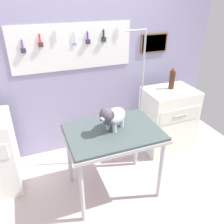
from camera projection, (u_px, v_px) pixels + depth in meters
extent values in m
cube|color=#C4AFA8|center=(111.00, 208.00, 2.54)|extent=(4.40, 4.00, 0.04)
cube|color=#9691B6|center=(77.00, 71.00, 3.05)|extent=(4.00, 0.06, 2.30)
cube|color=white|center=(73.00, 47.00, 2.86)|extent=(1.52, 0.02, 0.56)
cylinder|color=gray|center=(21.00, 39.00, 2.60)|extent=(0.01, 0.02, 0.01)
cylinder|color=#664394|center=(22.00, 44.00, 2.62)|extent=(0.02, 0.02, 0.09)
cube|color=#664394|center=(23.00, 50.00, 2.65)|extent=(0.06, 0.02, 0.06)
cube|color=#333338|center=(23.00, 51.00, 2.64)|extent=(0.05, 0.01, 0.05)
cylinder|color=gray|center=(39.00, 33.00, 2.64)|extent=(0.01, 0.02, 0.01)
cylinder|color=red|center=(40.00, 38.00, 2.66)|extent=(0.02, 0.02, 0.09)
cube|color=red|center=(41.00, 45.00, 2.69)|extent=(0.06, 0.02, 0.06)
cube|color=#333338|center=(41.00, 45.00, 2.68)|extent=(0.05, 0.01, 0.05)
cylinder|color=gray|center=(54.00, 31.00, 2.69)|extent=(0.01, 0.02, 0.01)
cube|color=silver|center=(55.00, 37.00, 2.71)|extent=(0.03, 0.01, 0.13)
cylinder|color=gray|center=(73.00, 32.00, 2.77)|extent=(0.01, 0.02, 0.01)
cube|color=silver|center=(73.00, 38.00, 2.79)|extent=(0.01, 0.00, 0.11)
cube|color=silver|center=(74.00, 38.00, 2.80)|extent=(0.01, 0.00, 0.11)
torus|color=blue|center=(73.00, 45.00, 2.83)|extent=(0.03, 0.01, 0.03)
torus|color=blue|center=(75.00, 44.00, 2.83)|extent=(0.03, 0.01, 0.03)
cylinder|color=gray|center=(87.00, 31.00, 2.82)|extent=(0.01, 0.02, 0.01)
cylinder|color=#5E339A|center=(88.00, 36.00, 2.84)|extent=(0.02, 0.02, 0.09)
cube|color=#5E339A|center=(88.00, 42.00, 2.87)|extent=(0.06, 0.02, 0.06)
cube|color=#333338|center=(88.00, 42.00, 2.86)|extent=(0.05, 0.01, 0.05)
cylinder|color=gray|center=(103.00, 29.00, 2.88)|extent=(0.01, 0.02, 0.01)
cylinder|color=black|center=(104.00, 34.00, 2.90)|extent=(0.02, 0.02, 0.09)
cube|color=black|center=(104.00, 39.00, 2.94)|extent=(0.06, 0.02, 0.06)
cube|color=#333338|center=(104.00, 40.00, 2.92)|extent=(0.05, 0.01, 0.05)
cylinder|color=gray|center=(117.00, 28.00, 2.94)|extent=(0.01, 0.02, 0.01)
cube|color=silver|center=(117.00, 34.00, 2.97)|extent=(0.03, 0.01, 0.13)
cube|color=brown|center=(154.00, 43.00, 3.23)|extent=(0.41, 0.02, 0.26)
cube|color=tan|center=(154.00, 43.00, 3.23)|extent=(0.37, 0.01, 0.23)
cylinder|color=#B7B7BC|center=(82.00, 193.00, 2.21)|extent=(0.04, 0.04, 0.75)
cylinder|color=#B7B7BC|center=(161.00, 171.00, 2.49)|extent=(0.04, 0.04, 0.75)
cylinder|color=#B7B7BC|center=(69.00, 157.00, 2.70)|extent=(0.04, 0.04, 0.75)
cylinder|color=#B7B7BC|center=(136.00, 141.00, 2.98)|extent=(0.04, 0.04, 0.75)
cube|color=#B7B7BC|center=(113.00, 134.00, 2.41)|extent=(0.99, 0.71, 0.03)
cube|color=#425050|center=(113.00, 131.00, 2.40)|extent=(0.96, 0.69, 0.03)
cylinder|color=#B7B7BC|center=(137.00, 159.00, 3.24)|extent=(0.11, 0.11, 0.01)
cylinder|color=#B7B7BC|center=(141.00, 103.00, 2.84)|extent=(0.02, 0.02, 1.74)
cylinder|color=#B7B7BC|center=(136.00, 30.00, 2.40)|extent=(0.24, 0.02, 0.02)
cylinder|color=silver|center=(115.00, 128.00, 2.34)|extent=(0.04, 0.04, 0.10)
cylinder|color=silver|center=(108.00, 125.00, 2.39)|extent=(0.04, 0.04, 0.10)
cylinder|color=silver|center=(122.00, 122.00, 2.44)|extent=(0.04, 0.04, 0.10)
cylinder|color=silver|center=(115.00, 120.00, 2.48)|extent=(0.04, 0.04, 0.10)
ellipsoid|color=silver|center=(115.00, 116.00, 2.37)|extent=(0.34, 0.31, 0.16)
ellipsoid|color=#514B56|center=(109.00, 121.00, 2.30)|extent=(0.15, 0.16, 0.09)
sphere|color=#514B56|center=(107.00, 115.00, 2.23)|extent=(0.14, 0.14, 0.14)
ellipsoid|color=silver|center=(103.00, 119.00, 2.19)|extent=(0.08, 0.08, 0.05)
sphere|color=black|center=(101.00, 120.00, 2.17)|extent=(0.02, 0.02, 0.02)
ellipsoid|color=#514B56|center=(113.00, 115.00, 2.21)|extent=(0.05, 0.05, 0.08)
ellipsoid|color=#514B56|center=(102.00, 112.00, 2.27)|extent=(0.05, 0.05, 0.08)
sphere|color=#514B56|center=(122.00, 109.00, 2.46)|extent=(0.06, 0.06, 0.06)
cube|color=white|center=(167.00, 119.00, 3.32)|extent=(0.68, 0.52, 0.91)
cube|color=silver|center=(180.00, 115.00, 3.01)|extent=(0.60, 0.01, 0.18)
cylinder|color=#99999E|center=(181.00, 116.00, 3.01)|extent=(0.20, 0.02, 0.02)
cylinder|color=#442414|center=(172.00, 80.00, 3.11)|extent=(0.08, 0.08, 0.24)
cone|color=#442414|center=(173.00, 71.00, 3.05)|extent=(0.08, 0.08, 0.02)
cylinder|color=red|center=(173.00, 69.00, 3.04)|extent=(0.03, 0.03, 0.02)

